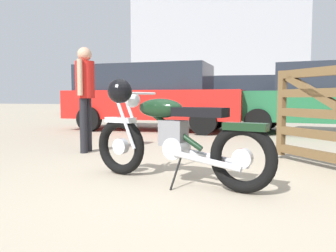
{
  "coord_description": "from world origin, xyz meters",
  "views": [
    {
      "loc": [
        0.68,
        -3.15,
        0.87
      ],
      "look_at": [
        -0.36,
        0.79,
        0.53
      ],
      "focal_mm": 36.75,
      "sensor_mm": 36.0,
      "label": 1
    }
  ],
  "objects_px": {
    "vintage_motorcycle": "(169,135)",
    "red_hatchback_near": "(322,99)",
    "dark_sedan_left": "(151,95)",
    "silver_sedan_mid": "(241,96)",
    "bystander": "(85,88)",
    "white_estate_far": "(104,98)",
    "blue_hatchback_right": "(329,99)"
  },
  "relations": [
    {
      "from": "vintage_motorcycle",
      "to": "red_hatchback_near",
      "type": "relative_size",
      "value": 0.46
    },
    {
      "from": "white_estate_far",
      "to": "silver_sedan_mid",
      "type": "bearing_deg",
      "value": -17.23
    },
    {
      "from": "bystander",
      "to": "silver_sedan_mid",
      "type": "height_order",
      "value": "silver_sedan_mid"
    },
    {
      "from": "silver_sedan_mid",
      "to": "white_estate_far",
      "type": "height_order",
      "value": "silver_sedan_mid"
    },
    {
      "from": "bystander",
      "to": "silver_sedan_mid",
      "type": "relative_size",
      "value": 0.35
    },
    {
      "from": "dark_sedan_left",
      "to": "silver_sedan_mid",
      "type": "relative_size",
      "value": 1.0
    },
    {
      "from": "vintage_motorcycle",
      "to": "white_estate_far",
      "type": "distance_m",
      "value": 15.84
    },
    {
      "from": "silver_sedan_mid",
      "to": "red_hatchback_near",
      "type": "distance_m",
      "value": 6.04
    },
    {
      "from": "vintage_motorcycle",
      "to": "red_hatchback_near",
      "type": "bearing_deg",
      "value": -95.31
    },
    {
      "from": "bystander",
      "to": "red_hatchback_near",
      "type": "distance_m",
      "value": 5.67
    },
    {
      "from": "silver_sedan_mid",
      "to": "white_estate_far",
      "type": "bearing_deg",
      "value": 156.85
    },
    {
      "from": "dark_sedan_left",
      "to": "vintage_motorcycle",
      "type": "bearing_deg",
      "value": -68.25
    },
    {
      "from": "red_hatchback_near",
      "to": "blue_hatchback_right",
      "type": "distance_m",
      "value": 8.13
    },
    {
      "from": "silver_sedan_mid",
      "to": "red_hatchback_near",
      "type": "relative_size",
      "value": 1.08
    },
    {
      "from": "vintage_motorcycle",
      "to": "silver_sedan_mid",
      "type": "height_order",
      "value": "silver_sedan_mid"
    },
    {
      "from": "dark_sedan_left",
      "to": "silver_sedan_mid",
      "type": "xyz_separation_m",
      "value": [
        2.11,
        5.6,
        0.0
      ]
    },
    {
      "from": "red_hatchback_near",
      "to": "blue_hatchback_right",
      "type": "height_order",
      "value": "same"
    },
    {
      "from": "bystander",
      "to": "red_hatchback_near",
      "type": "bearing_deg",
      "value": 38.13
    },
    {
      "from": "bystander",
      "to": "dark_sedan_left",
      "type": "height_order",
      "value": "dark_sedan_left"
    },
    {
      "from": "blue_hatchback_right",
      "to": "dark_sedan_left",
      "type": "bearing_deg",
      "value": 51.23
    },
    {
      "from": "bystander",
      "to": "silver_sedan_mid",
      "type": "xyz_separation_m",
      "value": [
        1.96,
        9.53,
        -0.08
      ]
    },
    {
      "from": "vintage_motorcycle",
      "to": "bystander",
      "type": "xyz_separation_m",
      "value": [
        -1.78,
        1.57,
        0.53
      ]
    },
    {
      "from": "white_estate_far",
      "to": "red_hatchback_near",
      "type": "xyz_separation_m",
      "value": [
        9.7,
        -8.55,
        0.0
      ]
    },
    {
      "from": "dark_sedan_left",
      "to": "red_hatchback_near",
      "type": "xyz_separation_m",
      "value": [
        4.27,
        -0.04,
        -0.1
      ]
    },
    {
      "from": "vintage_motorcycle",
      "to": "dark_sedan_left",
      "type": "xyz_separation_m",
      "value": [
        -1.93,
        5.5,
        0.45
      ]
    },
    {
      "from": "bystander",
      "to": "white_estate_far",
      "type": "xyz_separation_m",
      "value": [
        -5.58,
        12.44,
        -0.18
      ]
    },
    {
      "from": "dark_sedan_left",
      "to": "blue_hatchback_right",
      "type": "height_order",
      "value": "dark_sedan_left"
    },
    {
      "from": "red_hatchback_near",
      "to": "blue_hatchback_right",
      "type": "bearing_deg",
      "value": -92.73
    },
    {
      "from": "white_estate_far",
      "to": "red_hatchback_near",
      "type": "distance_m",
      "value": 12.93
    },
    {
      "from": "vintage_motorcycle",
      "to": "blue_hatchback_right",
      "type": "bearing_deg",
      "value": -88.5
    },
    {
      "from": "white_estate_far",
      "to": "red_hatchback_near",
      "type": "relative_size",
      "value": 0.98
    },
    {
      "from": "vintage_motorcycle",
      "to": "dark_sedan_left",
      "type": "bearing_deg",
      "value": -52.84
    }
  ]
}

